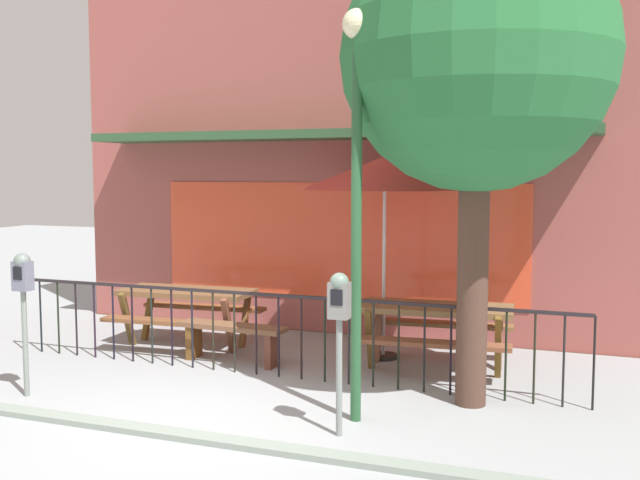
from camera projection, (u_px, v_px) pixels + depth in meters
name	position (u px, v px, depth m)	size (l,w,h in m)	color
ground	(190.00, 424.00, 6.93)	(40.00, 40.00, 0.00)	#959A9D
pub_storefront	(341.00, 144.00, 10.75)	(8.42, 1.36, 5.54)	brown
patio_fence_front	(267.00, 319.00, 8.49)	(7.10, 0.04, 0.97)	black
picnic_table_left	(186.00, 301.00, 9.95)	(1.89, 1.47, 0.79)	brown
picnic_table_right	(435.00, 319.00, 8.78)	(1.91, 1.52, 0.79)	brown
patio_umbrella	(385.00, 174.00, 9.14)	(2.11, 2.11, 2.55)	black
patio_bench	(232.00, 334.00, 9.11)	(1.42, 0.41, 0.48)	brown
parking_meter_near	(339.00, 311.00, 6.51)	(0.18, 0.17, 1.47)	gray
parking_meter_far	(23.00, 286.00, 7.67)	(0.18, 0.17, 1.52)	gray
street_tree	(477.00, 58.00, 7.18)	(2.69, 2.69, 4.84)	#4B3227
street_lamp	(357.00, 155.00, 6.79)	(0.28, 0.28, 3.83)	#25522F
curb_edge	(170.00, 436.00, 6.59)	(11.79, 0.20, 0.11)	gray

